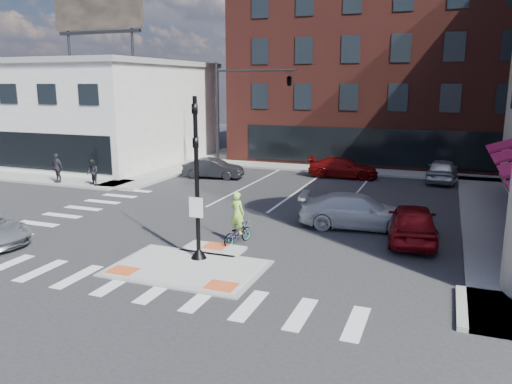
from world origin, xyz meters
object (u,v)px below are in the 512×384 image
at_px(white_pickup, 358,211).
at_px(bg_car_dark, 213,168).
at_px(bg_car_silver, 442,170).
at_px(pedestrian_a, 93,173).
at_px(bg_car_red, 343,168).
at_px(red_sedan, 412,222).
at_px(pedestrian_b, 57,168).
at_px(cyclist, 237,227).

relative_size(white_pickup, bg_car_dark, 1.28).
xyz_separation_m(bg_car_silver, pedestrian_a, (-20.76, -10.00, 0.19)).
bearing_deg(white_pickup, bg_car_dark, 44.67).
height_order(white_pickup, bg_car_red, white_pickup).
xyz_separation_m(red_sedan, white_pickup, (-2.49, 1.21, -0.04)).
relative_size(bg_car_silver, pedestrian_b, 2.45).
bearing_deg(cyclist, white_pickup, -120.43).
height_order(bg_car_dark, pedestrian_b, pedestrian_b).
bearing_deg(white_pickup, pedestrian_a, 71.92).
bearing_deg(white_pickup, bg_car_red, 6.05).
xyz_separation_m(bg_car_dark, cyclist, (7.35, -12.95, 0.06)).
bearing_deg(bg_car_dark, cyclist, -157.82).
bearing_deg(cyclist, bg_car_red, -79.17).
distance_m(bg_car_dark, pedestrian_b, 10.31).
distance_m(pedestrian_a, pedestrian_b, 2.83).
distance_m(white_pickup, bg_car_silver, 13.45).
relative_size(red_sedan, white_pickup, 0.90).
relative_size(bg_car_dark, pedestrian_b, 2.20).
distance_m(white_pickup, cyclist, 5.96).
bearing_deg(red_sedan, pedestrian_b, -16.93).
height_order(bg_car_silver, pedestrian_b, pedestrian_b).
relative_size(red_sedan, bg_car_red, 0.99).
xyz_separation_m(bg_car_red, cyclist, (-1.12, -16.39, 0.04)).
height_order(white_pickup, bg_car_dark, white_pickup).
distance_m(cyclist, pedestrian_a, 14.92).
bearing_deg(cyclist, pedestrian_b, -9.61).
bearing_deg(bg_car_dark, bg_car_silver, -81.62).
height_order(cyclist, pedestrian_b, cyclist).
distance_m(white_pickup, pedestrian_b, 20.35).
xyz_separation_m(white_pickup, cyclist, (-4.23, -4.20, -0.03)).
height_order(red_sedan, white_pickup, red_sedan).
relative_size(white_pickup, cyclist, 2.42).
bearing_deg(red_sedan, bg_car_silver, -100.33).
bearing_deg(bg_car_red, cyclist, 174.12).
bearing_deg(pedestrian_a, bg_car_dark, 67.89).
relative_size(bg_car_red, cyclist, 2.19).
bearing_deg(bg_car_dark, red_sedan, -132.69).
bearing_deg(cyclist, bg_car_silver, -99.35).
height_order(white_pickup, bg_car_silver, bg_car_silver).
relative_size(red_sedan, pedestrian_a, 2.90).
bearing_deg(cyclist, red_sedan, -141.23).
bearing_deg(pedestrian_a, white_pickup, 12.85).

